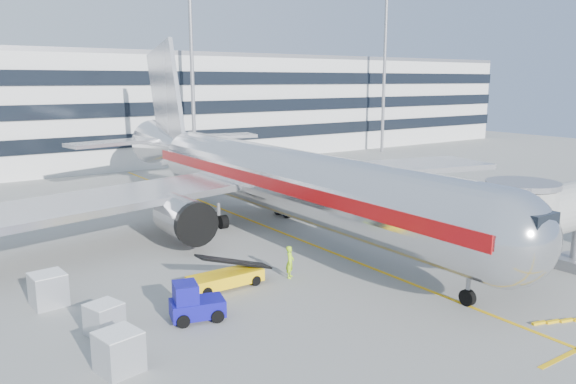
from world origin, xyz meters
TOP-DOWN VIEW (x-y plane):
  - ground at (0.00, 0.00)m, footprint 180.00×180.00m
  - lead_in_line at (0.00, 10.00)m, footprint 0.25×70.00m
  - main_jet at (0.00, 11.72)m, footprint 50.95×48.70m
  - terminal at (0.00, 57.95)m, footprint 150.00×24.25m
  - light_mast_centre at (8.00, 42.00)m, footprint 2.40×1.20m
  - light_mast_east at (42.00, 42.00)m, footprint 2.40×1.20m
  - belt_loader at (-9.28, 1.62)m, footprint 4.59×1.71m
  - baggage_tug at (-12.70, -1.42)m, footprint 2.92×2.22m
  - cargo_container_left at (-17.38, -4.26)m, footprint 1.89×1.89m
  - cargo_container_right at (-18.23, 4.65)m, footprint 1.80×1.80m
  - cargo_container_front at (-16.84, -0.48)m, footprint 1.78×1.78m
  - ramp_worker at (-5.27, 0.88)m, footprint 0.85×0.83m

SIDE VIEW (x-z plane):
  - ground at x=0.00m, z-range 0.00..0.00m
  - lead_in_line at x=0.00m, z-range 0.00..0.01m
  - belt_loader at x=-9.28m, z-range -0.47..1.72m
  - cargo_container_front at x=-16.84m, z-range 0.00..1.52m
  - baggage_tug at x=-12.70m, z-range -0.13..1.84m
  - cargo_container_left at x=-17.38m, z-range 0.00..1.71m
  - cargo_container_right at x=-18.23m, z-range 0.00..1.77m
  - ramp_worker at x=-5.27m, z-range 0.00..1.97m
  - main_jet at x=0.00m, z-range -3.79..12.26m
  - terminal at x=0.00m, z-range 0.00..15.60m
  - light_mast_centre at x=8.00m, z-range 2.15..27.60m
  - light_mast_east at x=42.00m, z-range 2.15..27.60m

